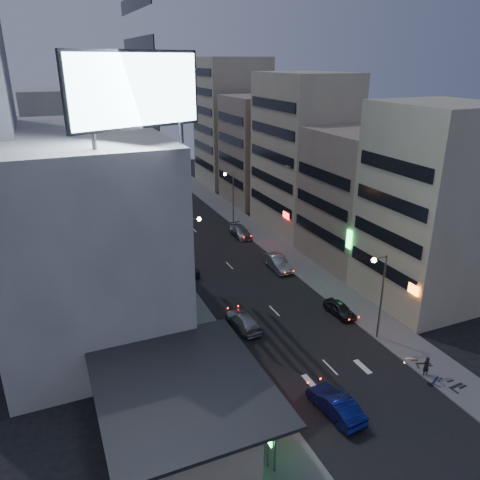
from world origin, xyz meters
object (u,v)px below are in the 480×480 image
parked_car_right_near (340,309)px  road_car_silver (243,321)px  scooter_black_b (431,357)px  parked_car_right_far (240,231)px  scooter_silver_a (451,371)px  parked_car_right_mid (277,262)px  person (426,366)px  scooter_black_a (462,376)px  road_car_blue (336,405)px  scooter_silver_b (417,353)px  parked_car_left (185,268)px  scooter_blue (438,370)px

parked_car_right_near → road_car_silver: road_car_silver is taller
scooter_black_b → parked_car_right_far: bearing=26.7°
scooter_silver_a → parked_car_right_mid: bearing=8.8°
parked_car_right_near → person: bearing=-90.0°
scooter_black_a → road_car_blue: bearing=80.4°
scooter_black_a → scooter_silver_b: bearing=9.1°
road_car_silver → person: size_ratio=2.95×
scooter_black_a → parked_car_left: bearing=22.3°
scooter_silver_a → scooter_silver_b: (-0.59, 3.03, -0.05)m
scooter_silver_a → scooter_silver_b: 3.09m
parked_car_right_mid → scooter_blue: bearing=-82.9°
parked_car_right_near → scooter_silver_a: 11.97m
parked_car_right_far → scooter_silver_b: bearing=-85.5°
parked_car_right_near → parked_car_left: (-11.16, 15.34, 0.02)m
person → scooter_silver_b: (0.98, 2.00, -0.34)m
parked_car_right_mid → person: person is taller
person → scooter_black_a: size_ratio=0.84×
road_car_silver → scooter_silver_b: road_car_silver is taller
road_car_blue → scooter_blue: bearing=176.6°
parked_car_left → scooter_silver_b: bearing=117.7°
scooter_blue → parked_car_right_near: bearing=-17.4°
parked_car_right_near → parked_car_left: size_ratio=0.80×
parked_car_right_mid → parked_car_left: (-10.55, 3.25, -0.15)m
parked_car_right_far → scooter_black_a: (2.96, -36.63, 0.00)m
scooter_silver_a → road_car_blue: bearing=90.5°
road_car_blue → scooter_blue: (9.76, 0.26, -0.14)m
scooter_black_a → scooter_silver_b: (-0.90, 3.86, -0.11)m
road_car_silver → parked_car_right_mid: bearing=-133.3°
road_car_silver → scooter_black_a: bearing=128.3°
parked_car_left → scooter_black_a: 31.14m
parked_car_left → road_car_silver: 13.79m
scooter_black_a → scooter_black_b: bearing=2.1°
parked_car_right_near → scooter_black_b: (2.31, -9.69, 0.03)m
parked_car_left → person: (11.90, -26.06, 0.29)m
scooter_black_b → scooter_black_a: bearing=-151.7°
parked_car_right_near → road_car_blue: size_ratio=0.79×
road_car_silver → person: (10.39, -12.36, 0.24)m
parked_car_right_mid → scooter_blue: (2.10, -23.33, -0.16)m
parked_car_right_far → parked_car_left: bearing=-140.3°
road_car_blue → scooter_blue: 9.77m
road_car_silver → scooter_black_b: 16.47m
road_car_silver → scooter_black_a: road_car_silver is taller
parked_car_right_near → scooter_black_b: 9.96m
parked_car_right_mid → person: 22.85m
scooter_black_a → scooter_black_b: 2.91m
road_car_silver → parked_car_right_far: bearing=-115.1°
scooter_blue → scooter_silver_b: size_ratio=1.10×
scooter_black_a → person: bearing=41.4°
road_car_silver → scooter_silver_b: (11.37, -10.36, -0.10)m
parked_car_right_mid → parked_car_left: parked_car_right_mid is taller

